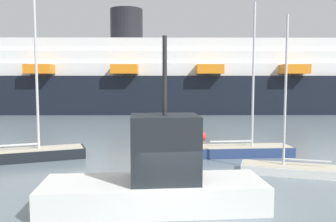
% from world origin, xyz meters
% --- Properties ---
extents(sailboat_0, '(6.54, 2.25, 10.33)m').
position_xyz_m(sailboat_0, '(5.25, 11.47, 0.49)').
color(sailboat_0, navy).
rests_on(sailboat_0, ground_plane).
extents(sailboat_1, '(5.60, 3.10, 8.65)m').
position_xyz_m(sailboat_1, '(6.69, 6.75, 0.39)').
color(sailboat_1, white).
rests_on(sailboat_1, ground_plane).
extents(sailboat_3, '(7.09, 4.06, 13.46)m').
position_xyz_m(sailboat_3, '(-8.95, 10.49, 0.60)').
color(sailboat_3, black).
rests_on(sailboat_3, ground_plane).
extents(fishing_boat_0, '(9.04, 3.39, 6.87)m').
position_xyz_m(fishing_boat_0, '(-0.61, 1.86, 1.23)').
color(fishing_boat_0, white).
rests_on(fishing_boat_0, ground_plane).
extents(channel_buoy_1, '(0.71, 0.71, 1.75)m').
position_xyz_m(channel_buoy_1, '(3.10, 17.68, 0.37)').
color(channel_buoy_1, red).
rests_on(channel_buoy_1, ground_plane).
extents(cruise_ship, '(106.43, 17.74, 16.89)m').
position_xyz_m(cruise_ship, '(12.75, 46.54, 5.34)').
color(cruise_ship, black).
rests_on(cruise_ship, ground_plane).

